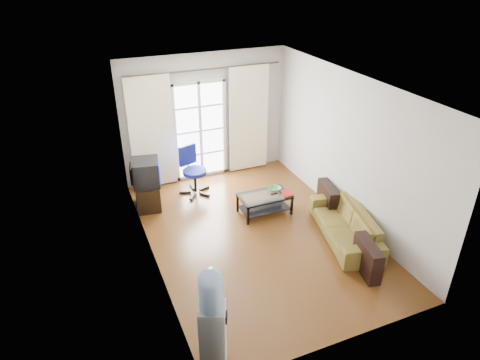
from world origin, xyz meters
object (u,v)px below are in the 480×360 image
at_px(crt_tv, 145,172).
at_px(sofa, 345,224).
at_px(task_chair, 194,180).
at_px(tv_stand, 148,195).
at_px(water_cooler, 212,319).
at_px(coffee_table, 265,201).

bearing_deg(crt_tv, sofa, -27.81).
xyz_separation_m(sofa, task_chair, (-1.94, 2.55, 0.03)).
relative_size(sofa, task_chair, 1.95).
relative_size(tv_stand, task_chair, 0.67).
bearing_deg(water_cooler, tv_stand, 113.62).
height_order(tv_stand, crt_tv, crt_tv).
height_order(sofa, water_cooler, water_cooler).
bearing_deg(water_cooler, crt_tv, 113.63).
distance_m(tv_stand, water_cooler, 4.04).
relative_size(coffee_table, tv_stand, 1.44).
distance_m(task_chair, water_cooler, 4.34).
height_order(sofa, coffee_table, sofa).
xyz_separation_m(task_chair, water_cooler, (-1.06, -4.18, 0.48)).
xyz_separation_m(coffee_table, water_cooler, (-2.06, -2.89, 0.52)).
height_order(coffee_table, task_chair, task_chair).
bearing_deg(crt_tv, tv_stand, -47.83).
bearing_deg(sofa, tv_stand, -115.05).
bearing_deg(sofa, task_chair, -128.86).
xyz_separation_m(sofa, water_cooler, (-3.00, -1.63, 0.51)).
bearing_deg(tv_stand, task_chair, 16.38).
bearing_deg(coffee_table, task_chair, 127.75).
height_order(coffee_table, tv_stand, tv_stand).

